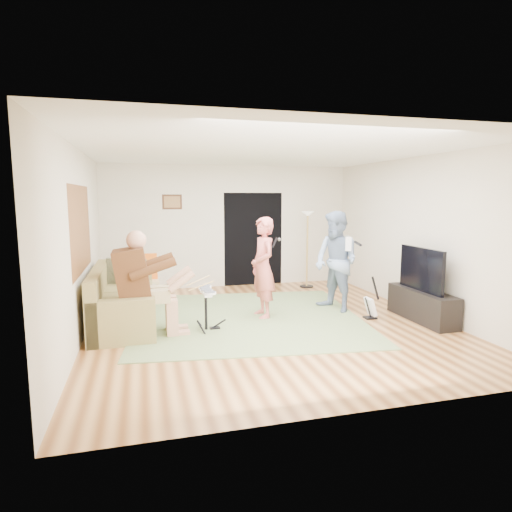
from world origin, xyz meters
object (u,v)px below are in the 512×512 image
(singer, at_px, (263,268))
(guitar_spare, at_px, (371,307))
(tv_cabinet, at_px, (422,305))
(television, at_px, (421,269))
(drum_kit, at_px, (206,312))
(dining_chair, at_px, (148,286))
(torchiere_lamp, at_px, (307,236))
(guitarist, at_px, (336,262))
(sofa, at_px, (118,306))

(singer, relative_size, guitar_spare, 2.37)
(tv_cabinet, bearing_deg, television, 180.00)
(drum_kit, height_order, television, television)
(drum_kit, distance_m, singer, 1.27)
(singer, distance_m, television, 2.57)
(drum_kit, xyz_separation_m, dining_chair, (-0.82, 1.98, 0.04))
(dining_chair, height_order, television, television)
(torchiere_lamp, relative_size, television, 1.59)
(television, bearing_deg, tv_cabinet, 0.00)
(dining_chair, bearing_deg, television, -31.47)
(torchiere_lamp, bearing_deg, television, -74.53)
(drum_kit, xyz_separation_m, torchiere_lamp, (2.64, 2.56, 0.87))
(guitarist, xyz_separation_m, tv_cabinet, (1.12, -0.91, -0.63))
(guitarist, distance_m, torchiere_lamp, 2.05)
(drum_kit, bearing_deg, guitar_spare, -1.41)
(singer, distance_m, torchiere_lamp, 2.64)
(sofa, distance_m, singer, 2.40)
(sofa, height_order, guitarist, guitarist)
(guitarist, bearing_deg, sofa, -111.86)
(sofa, bearing_deg, drum_kit, -26.58)
(drum_kit, relative_size, dining_chair, 0.71)
(singer, bearing_deg, guitarist, 86.84)
(guitarist, relative_size, guitar_spare, 2.49)
(drum_kit, height_order, guitarist, guitarist)
(singer, height_order, guitarist, guitarist)
(guitarist, xyz_separation_m, television, (1.07, -0.91, -0.03))
(drum_kit, height_order, dining_chair, dining_chair)
(drum_kit, xyz_separation_m, tv_cabinet, (3.50, -0.37, -0.04))
(singer, bearing_deg, drum_kit, -69.91)
(sofa, bearing_deg, torchiere_lamp, 25.87)
(drum_kit, height_order, tv_cabinet, drum_kit)
(dining_chair, bearing_deg, singer, -41.48)
(guitarist, distance_m, dining_chair, 3.55)
(television, bearing_deg, drum_kit, 173.89)
(singer, bearing_deg, guitar_spare, 66.55)
(singer, bearing_deg, torchiere_lamp, 136.87)
(tv_cabinet, bearing_deg, guitarist, 140.81)
(sofa, xyz_separation_m, guitarist, (3.68, -0.11, 0.58))
(guitarist, bearing_deg, tv_cabinet, 30.63)
(tv_cabinet, height_order, television, television)
(torchiere_lamp, xyz_separation_m, dining_chair, (-3.46, -0.58, -0.83))
(sofa, distance_m, guitarist, 3.73)
(sofa, bearing_deg, guitar_spare, -10.08)
(sofa, xyz_separation_m, drum_kit, (1.30, -0.65, -0.01))
(drum_kit, distance_m, guitarist, 2.52)
(guitar_spare, xyz_separation_m, dining_chair, (-3.55, 2.05, 0.13))
(guitar_spare, relative_size, television, 0.67)
(tv_cabinet, bearing_deg, dining_chair, 151.43)
(drum_kit, bearing_deg, dining_chair, 112.40)
(dining_chair, relative_size, tv_cabinet, 0.66)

